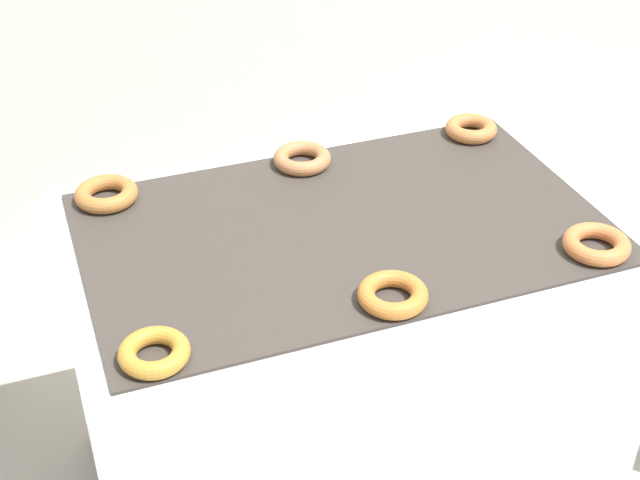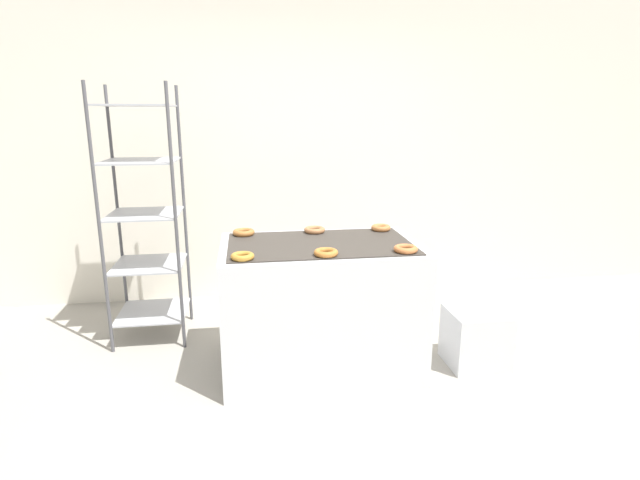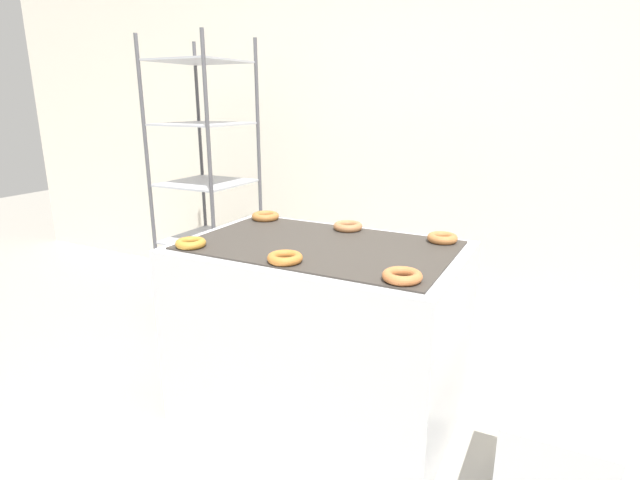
# 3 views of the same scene
# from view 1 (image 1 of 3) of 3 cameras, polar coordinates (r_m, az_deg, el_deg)

# --- Properties ---
(fryer_machine) EXTENTS (1.27, 0.81, 0.86)m
(fryer_machine) POSITION_cam_1_polar(r_m,az_deg,el_deg) (2.28, 1.33, -8.13)
(fryer_machine) COLOR silver
(fryer_machine) RESTS_ON ground_plane
(donut_near_left) EXTENTS (0.13, 0.13, 0.03)m
(donut_near_left) POSITION_cam_1_polar(r_m,az_deg,el_deg) (1.68, -10.57, -7.09)
(donut_near_left) COLOR #B47D2C
(donut_near_left) RESTS_ON fryer_machine
(donut_near_center) EXTENTS (0.14, 0.14, 0.04)m
(donut_near_center) POSITION_cam_1_polar(r_m,az_deg,el_deg) (1.79, 4.68, -3.50)
(donut_near_center) COLOR #B96F2D
(donut_near_center) RESTS_ON fryer_machine
(donut_near_right) EXTENTS (0.15, 0.15, 0.04)m
(donut_near_right) POSITION_cam_1_polar(r_m,az_deg,el_deg) (2.01, 17.28, -0.26)
(donut_near_right) COLOR #BF6D3A
(donut_near_right) RESTS_ON fryer_machine
(donut_far_left) EXTENTS (0.15, 0.15, 0.04)m
(donut_far_left) POSITION_cam_1_polar(r_m,az_deg,el_deg) (2.16, -13.51, 2.89)
(donut_far_left) COLOR #A76832
(donut_far_left) RESTS_ON fryer_machine
(donut_far_center) EXTENTS (0.15, 0.15, 0.04)m
(donut_far_center) POSITION_cam_1_polar(r_m,az_deg,el_deg) (2.25, -1.15, 5.24)
(donut_far_center) COLOR #A56C42
(donut_far_center) RESTS_ON fryer_machine
(donut_far_right) EXTENTS (0.14, 0.14, 0.04)m
(donut_far_right) POSITION_cam_1_polar(r_m,az_deg,el_deg) (2.42, 9.65, 7.04)
(donut_far_right) COLOR #B26D39
(donut_far_right) RESTS_ON fryer_machine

